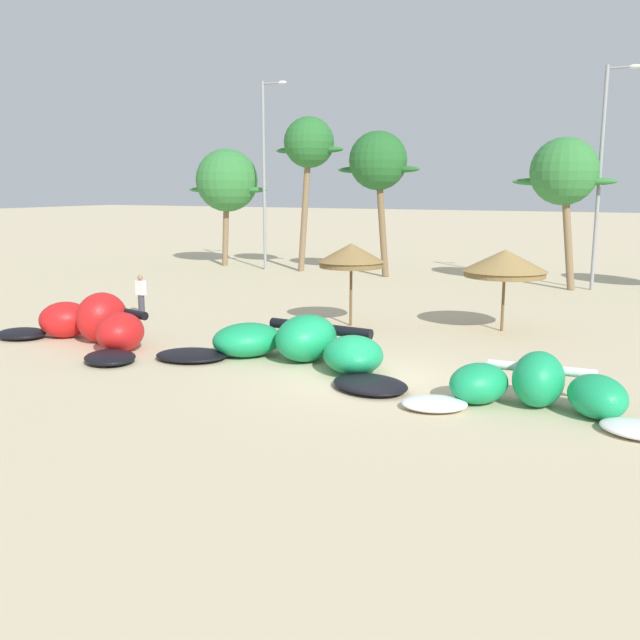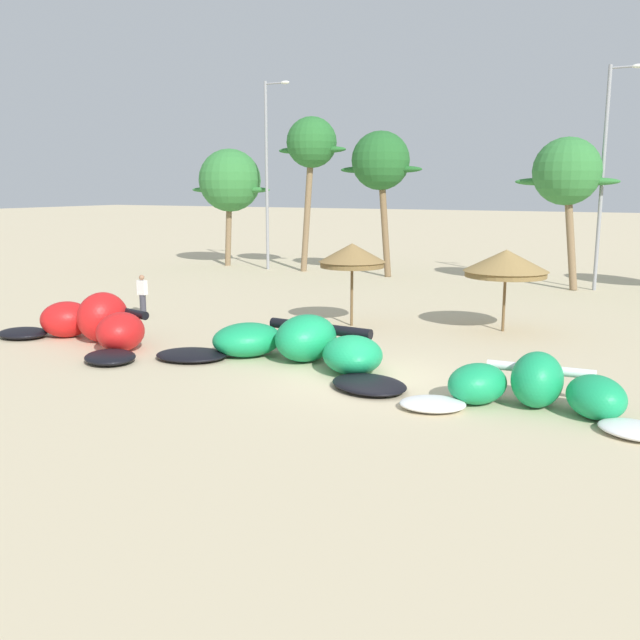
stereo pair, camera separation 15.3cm
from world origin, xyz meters
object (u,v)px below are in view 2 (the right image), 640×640
object	(u,v)px
beach_umbrella_near_van	(352,255)
lamppost_west	(268,168)
palm_left_of_gap	(381,162)
beach_umbrella_middle	(506,263)
lamppost_west_center	(605,169)
palm_leftmost	(230,181)
palm_center_left	(567,173)
person_near_kites	(143,295)
palm_left	(312,145)
kite_far_left	(93,325)
kite_left_of_center	(535,389)
kite_left	(298,346)

from	to	relation	value
beach_umbrella_near_van	lamppost_west	size ratio (longest dim) A/B	0.27
palm_left_of_gap	beach_umbrella_near_van	bearing A→B (deg)	-71.64
beach_umbrella_middle	lamppost_west_center	distance (m)	12.49
palm_leftmost	palm_center_left	world-z (taller)	palm_center_left
person_near_kites	palm_left	xyz separation A→B (m)	(-0.89, 15.75, 6.46)
kite_far_left	palm_left	distance (m)	21.43
lamppost_west	palm_left_of_gap	bearing A→B (deg)	-0.09
beach_umbrella_middle	lamppost_west	world-z (taller)	lamppost_west
kite_left_of_center	palm_center_left	world-z (taller)	palm_center_left
kite_far_left	palm_leftmost	xyz separation A→B (m)	(-8.67, 20.63, 4.66)
beach_umbrella_middle	kite_far_left	bearing A→B (deg)	-144.79
kite_far_left	lamppost_west_center	world-z (taller)	lamppost_west_center
kite_left_of_center	palm_center_left	xyz separation A→B (m)	(-2.40, 19.91, 5.10)
kite_left_of_center	beach_umbrella_near_van	size ratio (longest dim) A/B	2.02
palm_center_left	kite_left_of_center	bearing A→B (deg)	-83.12
palm_leftmost	kite_far_left	bearing A→B (deg)	-67.20
lamppost_west_center	kite_left_of_center	bearing A→B (deg)	-87.87
palm_left	palm_center_left	world-z (taller)	palm_left
lamppost_west	kite_left	bearing A→B (deg)	-56.89
kite_left_of_center	kite_far_left	bearing A→B (deg)	177.69
kite_left_of_center	beach_umbrella_middle	xyz separation A→B (m)	(-2.60, 8.50, 1.89)
beach_umbrella_middle	lamppost_west_center	size ratio (longest dim) A/B	0.28
beach_umbrella_middle	person_near_kites	xyz separation A→B (m)	(-13.06, -3.49, -1.56)
beach_umbrella_near_van	palm_leftmost	world-z (taller)	palm_leftmost
beach_umbrella_near_van	palm_center_left	world-z (taller)	palm_center_left
kite_left	palm_leftmost	distance (m)	25.85
kite_left_of_center	palm_left_of_gap	size ratio (longest dim) A/B	0.76
beach_umbrella_middle	palm_left	distance (m)	19.20
kite_left_of_center	palm_center_left	bearing A→B (deg)	96.88
beach_umbrella_middle	lamppost_west_center	bearing A→B (deg)	81.19
palm_left_of_gap	palm_leftmost	bearing A→B (deg)	176.78
beach_umbrella_middle	palm_left_of_gap	size ratio (longest dim) A/B	0.37
kite_left	palm_left	size ratio (longest dim) A/B	0.94
kite_left	palm_leftmost	size ratio (longest dim) A/B	1.15
kite_left	palm_left	distance (m)	22.83
beach_umbrella_middle	person_near_kites	world-z (taller)	beach_umbrella_middle
kite_far_left	person_near_kites	xyz separation A→B (m)	(-1.81, 4.44, 0.20)
beach_umbrella_near_van	beach_umbrella_middle	size ratio (longest dim) A/B	1.03
kite_far_left	palm_center_left	world-z (taller)	palm_center_left
beach_umbrella_middle	lamppost_west	distance (m)	21.01
kite_left_of_center	lamppost_west	size ratio (longest dim) A/B	0.55
beach_umbrella_near_van	palm_center_left	distance (m)	14.28
kite_left	palm_left_of_gap	distance (m)	20.90
kite_left	palm_left	xyz separation A→B (m)	(-9.79, 19.48, 6.76)
beach_umbrella_middle	palm_left	bearing A→B (deg)	138.71
kite_left_of_center	palm_leftmost	distance (m)	31.29
beach_umbrella_near_van	palm_leftmost	size ratio (longest dim) A/B	0.41
lamppost_west	palm_left	bearing A→B (deg)	2.63
palm_left_of_gap	lamppost_west	world-z (taller)	lamppost_west
person_near_kites	palm_center_left	world-z (taller)	palm_center_left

